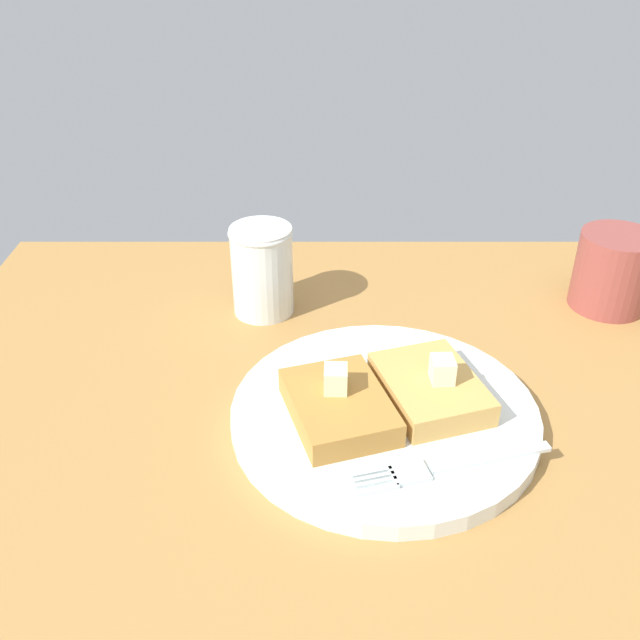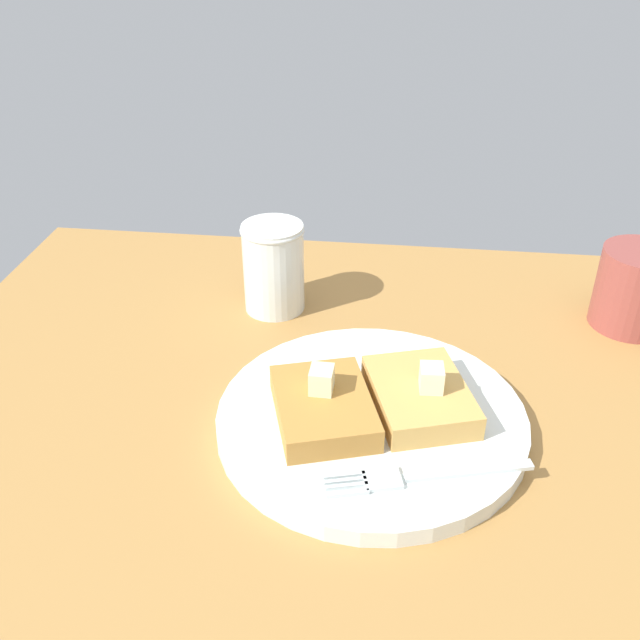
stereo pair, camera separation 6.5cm
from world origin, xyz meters
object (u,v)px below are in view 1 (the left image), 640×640
(plate, at_px, (387,414))
(fork, at_px, (445,467))
(syrup_jar, at_px, (266,273))
(coffee_mug, at_px, (618,271))

(plate, bearing_deg, fork, -62.76)
(syrup_jar, relative_size, coffee_mug, 0.89)
(fork, relative_size, coffee_mug, 1.47)
(coffee_mug, bearing_deg, fork, -129.29)
(fork, bearing_deg, syrup_jar, 120.59)
(syrup_jar, xyz_separation_m, coffee_mug, (0.37, 0.01, -0.00))
(plate, distance_m, fork, 0.08)
(plate, relative_size, fork, 1.65)
(fork, xyz_separation_m, syrup_jar, (-0.15, 0.26, 0.03))
(plate, height_order, coffee_mug, coffee_mug)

